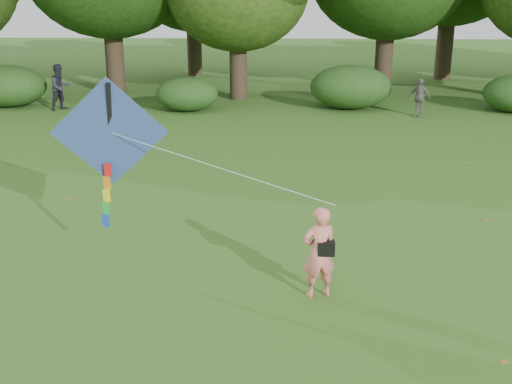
{
  "coord_description": "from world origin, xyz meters",
  "views": [
    {
      "loc": [
        -0.05,
        -9.91,
        5.55
      ],
      "look_at": [
        -0.49,
        2.0,
        1.5
      ],
      "focal_mm": 45.0,
      "sensor_mm": 36.0,
      "label": 1
    }
  ],
  "objects_px": {
    "bystander_right": "(419,97)",
    "flying_kite": "(110,135)",
    "bystander_left": "(60,87)",
    "man_kite_flyer": "(319,253)"
  },
  "relations": [
    {
      "from": "man_kite_flyer",
      "to": "bystander_left",
      "type": "relative_size",
      "value": 0.88
    },
    {
      "from": "flying_kite",
      "to": "bystander_right",
      "type": "bearing_deg",
      "value": 58.87
    },
    {
      "from": "bystander_right",
      "to": "bystander_left",
      "type": "bearing_deg",
      "value": -152.98
    },
    {
      "from": "bystander_right",
      "to": "flying_kite",
      "type": "bearing_deg",
      "value": -91.0
    },
    {
      "from": "bystander_right",
      "to": "man_kite_flyer",
      "type": "bearing_deg",
      "value": -77.35
    },
    {
      "from": "bystander_left",
      "to": "flying_kite",
      "type": "xyz_separation_m",
      "value": [
        6.24,
        -15.47,
        1.73
      ]
    },
    {
      "from": "man_kite_flyer",
      "to": "bystander_right",
      "type": "height_order",
      "value": "man_kite_flyer"
    },
    {
      "from": "bystander_right",
      "to": "flying_kite",
      "type": "xyz_separation_m",
      "value": [
        -8.85,
        -14.65,
        1.91
      ]
    },
    {
      "from": "man_kite_flyer",
      "to": "bystander_right",
      "type": "xyz_separation_m",
      "value": [
        4.95,
        15.74,
        -0.07
      ]
    },
    {
      "from": "bystander_left",
      "to": "flying_kite",
      "type": "distance_m",
      "value": 16.77
    }
  ]
}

